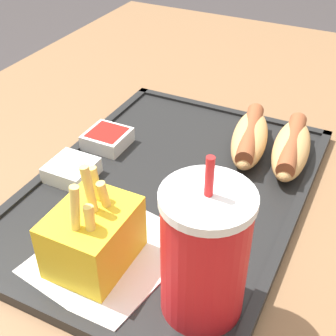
{
  "coord_description": "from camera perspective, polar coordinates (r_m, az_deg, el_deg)",
  "views": [
    {
      "loc": [
        0.45,
        0.21,
        1.09
      ],
      "look_at": [
        0.05,
        0.01,
        0.77
      ],
      "focal_mm": 50.0,
      "sensor_mm": 36.0,
      "label": 1
    }
  ],
  "objects": [
    {
      "name": "dining_table",
      "position": [
        0.89,
        0.71,
        -19.51
      ],
      "size": [
        1.25,
        0.86,
        0.73
      ],
      "color": "brown",
      "rests_on": "ground_plane"
    },
    {
      "name": "food_tray",
      "position": [
        0.58,
        -0.0,
        -2.77
      ],
      "size": [
        0.44,
        0.31,
        0.01
      ],
      "color": "black",
      "rests_on": "dining_table"
    },
    {
      "name": "paper_napkin",
      "position": [
        0.5,
        -7.01,
        -10.46
      ],
      "size": [
        0.17,
        0.15,
        0.0
      ],
      "color": "white",
      "rests_on": "food_tray"
    },
    {
      "name": "soda_cup",
      "position": [
        0.4,
        4.46,
        -10.41
      ],
      "size": [
        0.08,
        0.08,
        0.17
      ],
      "color": "red",
      "rests_on": "food_tray"
    },
    {
      "name": "hot_dog_far",
      "position": [
        0.63,
        14.82,
        2.41
      ],
      "size": [
        0.14,
        0.06,
        0.04
      ],
      "color": "tan",
      "rests_on": "food_tray"
    },
    {
      "name": "hot_dog_near",
      "position": [
        0.64,
        9.94,
        3.71
      ],
      "size": [
        0.15,
        0.07,
        0.04
      ],
      "color": "tan",
      "rests_on": "food_tray"
    },
    {
      "name": "fries_carton",
      "position": [
        0.47,
        -8.85,
        -8.31
      ],
      "size": [
        0.09,
        0.07,
        0.12
      ],
      "color": "gold",
      "rests_on": "food_tray"
    },
    {
      "name": "sauce_cup_mayo",
      "position": [
        0.6,
        -11.66,
        -0.19
      ],
      "size": [
        0.06,
        0.06,
        0.02
      ],
      "color": "silver",
      "rests_on": "food_tray"
    },
    {
      "name": "sauce_cup_ketchup",
      "position": [
        0.65,
        -7.49,
        3.54
      ],
      "size": [
        0.06,
        0.06,
        0.02
      ],
      "color": "silver",
      "rests_on": "food_tray"
    }
  ]
}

